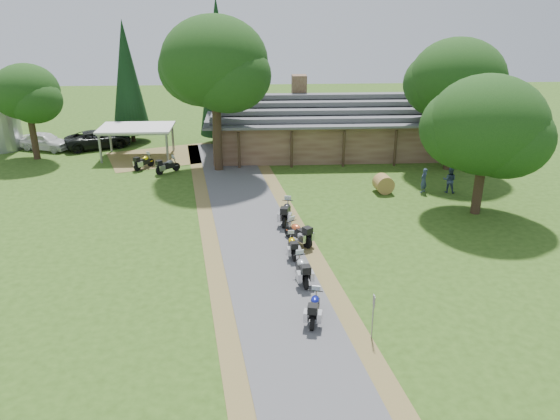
{
  "coord_description": "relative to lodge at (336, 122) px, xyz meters",
  "views": [
    {
      "loc": [
        -1.06,
        -20.64,
        12.61
      ],
      "look_at": [
        0.42,
        6.73,
        1.6
      ],
      "focal_mm": 35.0,
      "sensor_mm": 36.0,
      "label": 1
    }
  ],
  "objects": [
    {
      "name": "oak_driveway",
      "position": [
        6.54,
        -14.4,
        1.96
      ],
      "size": [
        6.82,
        6.82,
        8.82
      ],
      "primitive_type": null,
      "color": "black",
      "rests_on": "ground"
    },
    {
      "name": "motorcycle_row_c",
      "position": [
        -5.08,
        -19.55,
        -1.86
      ],
      "size": [
        0.67,
        1.74,
        1.17
      ],
      "primitive_type": null,
      "rotation": [
        0.0,
        0.0,
        1.64
      ],
      "color": "#C09700",
      "rests_on": "ground"
    },
    {
      "name": "hay_bale",
      "position": [
        1.75,
        -10.45,
        -1.84
      ],
      "size": [
        1.33,
        1.24,
        1.21
      ],
      "primitive_type": "cylinder",
      "rotation": [
        1.57,
        0.0,
        0.11
      ],
      "color": "olive",
      "rests_on": "ground"
    },
    {
      "name": "driveway",
      "position": [
        -6.5,
        -20.0,
        -2.45
      ],
      "size": [
        51.95,
        51.95,
        0.0
      ],
      "primitive_type": "plane",
      "rotation": [
        0.0,
        0.0,
        0.14
      ],
      "color": "#474749",
      "rests_on": "ground"
    },
    {
      "name": "motorcycle_carport_b",
      "position": [
        -13.31,
        -5.36,
        -1.83
      ],
      "size": [
        1.76,
        1.61,
        1.24
      ],
      "primitive_type": null,
      "rotation": [
        0.0,
        0.0,
        0.7
      ],
      "color": "gray",
      "rests_on": "ground"
    },
    {
      "name": "oak_lodge_left",
      "position": [
        -9.56,
        -4.86,
        4.01
      ],
      "size": [
        7.61,
        7.61,
        12.91
      ],
      "primitive_type": null,
      "color": "black",
      "rests_on": "ground"
    },
    {
      "name": "ground",
      "position": [
        -6.0,
        -24.0,
        -2.45
      ],
      "size": [
        120.0,
        120.0,
        0.0
      ],
      "primitive_type": "plane",
      "color": "#2B4914",
      "rests_on": "ground"
    },
    {
      "name": "motorcycle_carport_a",
      "position": [
        -15.28,
        -4.21,
        -1.85
      ],
      "size": [
        1.49,
        1.75,
        1.2
      ],
      "primitive_type": null,
      "rotation": [
        0.0,
        0.0,
        0.94
      ],
      "color": "yellow",
      "rests_on": "ground"
    },
    {
      "name": "motorcycle_row_e",
      "position": [
        -5.1,
        -15.26,
        -1.74
      ],
      "size": [
        1.09,
        2.17,
        1.42
      ],
      "primitive_type": null,
      "rotation": [
        0.0,
        0.0,
        1.36
      ],
      "color": "black",
      "rests_on": "ground"
    },
    {
      "name": "person_a",
      "position": [
        4.42,
        -10.59,
        -1.47
      ],
      "size": [
        0.68,
        0.68,
        1.97
      ],
      "primitive_type": "imported",
      "rotation": [
        0.0,
        0.0,
        3.93
      ],
      "color": "#303C5B",
      "rests_on": "ground"
    },
    {
      "name": "car_white_sedan",
      "position": [
        -24.64,
        1.64,
        -1.49
      ],
      "size": [
        4.21,
        6.22,
        1.91
      ],
      "primitive_type": "imported",
      "rotation": [
        0.0,
        0.0,
        1.23
      ],
      "color": "silver",
      "rests_on": "ground"
    },
    {
      "name": "motorcycle_row_d",
      "position": [
        -4.65,
        -18.11,
        -1.78
      ],
      "size": [
        1.62,
        2.0,
        1.35
      ],
      "primitive_type": null,
      "rotation": [
        0.0,
        0.0,
        2.16
      ],
      "color": "#E2592B",
      "rests_on": "ground"
    },
    {
      "name": "carport",
      "position": [
        -16.29,
        -0.93,
        -1.2
      ],
      "size": [
        5.81,
        3.89,
        2.51
      ],
      "primitive_type": null,
      "rotation": [
        0.0,
        0.0,
        -0.01
      ],
      "color": "white",
      "rests_on": "ground"
    },
    {
      "name": "car_dark_suv",
      "position": [
        -20.23,
        2.05,
        -1.31
      ],
      "size": [
        4.7,
        6.49,
        2.29
      ],
      "primitive_type": "imported",
      "rotation": [
        0.0,
        0.0,
        1.98
      ],
      "color": "black",
      "rests_on": "ground"
    },
    {
      "name": "motorcycle_row_b",
      "position": [
        -4.82,
        -22.24,
        -1.79
      ],
      "size": [
        0.88,
        2.0,
        1.33
      ],
      "primitive_type": null,
      "rotation": [
        0.0,
        0.0,
        1.7
      ],
      "color": "#A9ACB0",
      "rests_on": "ground"
    },
    {
      "name": "cedar_near",
      "position": [
        -9.72,
        2.76,
        3.7
      ],
      "size": [
        3.56,
        3.56,
        12.3
      ],
      "primitive_type": "cone",
      "color": "black",
      "rests_on": "ground"
    },
    {
      "name": "sign_post",
      "position": [
        -2.51,
        -26.91,
        -1.5
      ],
      "size": [
        0.34,
        0.06,
        1.91
      ],
      "primitive_type": null,
      "color": "gray",
      "rests_on": "ground"
    },
    {
      "name": "cedar_far",
      "position": [
        -17.69,
        4.05,
        2.81
      ],
      "size": [
        3.31,
        3.31,
        10.52
      ],
      "primitive_type": "cone",
      "color": "black",
      "rests_on": "ground"
    },
    {
      "name": "motorcycle_row_a",
      "position": [
        -4.61,
        -25.5,
        -1.81
      ],
      "size": [
        1.0,
        1.95,
        1.28
      ],
      "primitive_type": null,
      "rotation": [
        0.0,
        0.0,
        1.35
      ],
      "color": "navy",
      "rests_on": "ground"
    },
    {
      "name": "oak_silo",
      "position": [
        -24.42,
        -1.07,
        1.89
      ],
      "size": [
        5.09,
        5.09,
        8.68
      ],
      "primitive_type": null,
      "color": "black",
      "rests_on": "ground"
    },
    {
      "name": "person_b",
      "position": [
        6.15,
        -10.72,
        -1.42
      ],
      "size": [
        0.7,
        0.61,
        2.05
      ],
      "primitive_type": "imported",
      "rotation": [
        0.0,
        0.0,
        2.75
      ],
      "color": "#303C5B",
      "rests_on": "ground"
    },
    {
      "name": "lodge",
      "position": [
        0.0,
        0.0,
        0.0
      ],
      "size": [
        21.4,
        9.4,
        4.9
      ],
      "primitive_type": null,
      "color": "brown",
      "rests_on": "ground"
    },
    {
      "name": "oak_lodge_right",
      "position": [
        7.82,
        -5.58,
        3.0
      ],
      "size": [
        6.88,
        6.88,
        10.91
      ],
      "primitive_type": null,
      "color": "black",
      "rests_on": "ground"
    }
  ]
}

